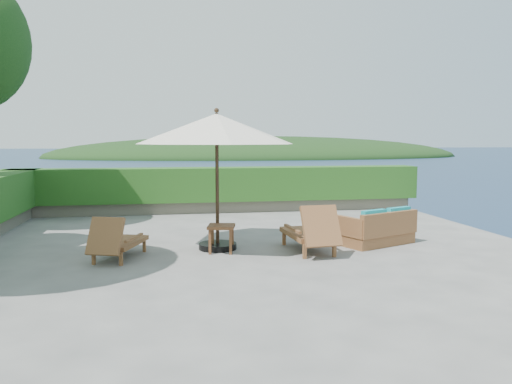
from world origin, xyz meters
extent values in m
plane|color=gray|center=(0.00, 0.00, 0.00)|extent=(12.00, 12.00, 0.00)
cube|color=#504A3F|center=(0.00, 0.00, -1.55)|extent=(12.00, 12.00, 3.00)
ellipsoid|color=black|center=(25.00, 140.00, -3.00)|extent=(126.00, 57.60, 12.60)
cube|color=#736B5C|center=(0.00, 5.60, 0.18)|extent=(12.00, 0.60, 0.36)
cube|color=#234E16|center=(0.00, 5.60, 0.85)|extent=(12.40, 0.90, 1.00)
cylinder|color=black|center=(-0.54, 0.45, 0.06)|extent=(0.80, 0.80, 0.12)
cylinder|color=#312011|center=(-0.54, 0.45, 1.35)|extent=(0.07, 0.07, 2.70)
cone|color=beige|center=(-0.54, 0.45, 2.40)|extent=(3.33, 3.33, 0.59)
sphere|color=#312011|center=(-0.54, 0.45, 2.75)|extent=(0.10, 0.10, 0.10)
cube|color=brown|center=(-2.81, -0.44, 0.12)|extent=(0.07, 0.07, 0.24)
cube|color=brown|center=(-2.33, -0.60, 0.12)|extent=(0.07, 0.07, 0.24)
cube|color=brown|center=(-2.46, 0.59, 0.12)|extent=(0.07, 0.07, 0.24)
cube|color=brown|center=(-1.98, 0.42, 0.12)|extent=(0.07, 0.07, 0.24)
cube|color=brown|center=(-2.36, 0.08, 0.27)|extent=(0.94, 1.31, 0.08)
cube|color=brown|center=(-2.58, -0.57, 0.52)|extent=(0.69, 0.55, 0.63)
cube|color=brown|center=(-2.71, 0.00, 0.41)|extent=(0.30, 0.75, 0.05)
cube|color=brown|center=(-2.13, -0.19, 0.41)|extent=(0.30, 0.75, 0.05)
cube|color=brown|center=(0.96, -0.66, 0.14)|extent=(0.07, 0.07, 0.27)
cube|color=brown|center=(1.54, -0.61, 0.14)|extent=(0.07, 0.07, 0.27)
cube|color=brown|center=(0.86, 0.60, 0.14)|extent=(0.07, 0.07, 0.27)
cube|color=brown|center=(1.45, 0.65, 0.14)|extent=(0.07, 0.07, 0.27)
cube|color=brown|center=(1.19, 0.10, 0.32)|extent=(0.80, 1.41, 0.09)
cube|color=brown|center=(1.25, -0.69, 0.61)|extent=(0.73, 0.50, 0.74)
cube|color=brown|center=(0.85, -0.14, 0.47)|extent=(0.13, 0.90, 0.05)
cube|color=brown|center=(1.56, -0.08, 0.47)|extent=(0.13, 0.90, 0.05)
cube|color=brown|center=(-0.73, -0.01, 0.24)|extent=(0.06, 0.06, 0.48)
cube|color=brown|center=(-0.35, -0.09, 0.24)|extent=(0.06, 0.06, 0.48)
cube|color=brown|center=(-0.65, 0.38, 0.24)|extent=(0.06, 0.06, 0.48)
cube|color=brown|center=(-0.26, 0.29, 0.24)|extent=(0.06, 0.06, 0.48)
cube|color=brown|center=(-0.50, 0.14, 0.51)|extent=(0.60, 0.60, 0.05)
cube|color=brown|center=(2.78, 0.37, 0.17)|extent=(1.75, 1.34, 0.35)
cube|color=brown|center=(2.93, 0.04, 0.48)|extent=(1.49, 0.74, 0.48)
cube|color=brown|center=(2.10, 0.07, 0.44)|extent=(0.41, 0.76, 0.39)
cube|color=brown|center=(3.47, 0.67, 0.44)|extent=(0.41, 0.76, 0.39)
cube|color=teal|center=(2.43, 0.27, 0.43)|extent=(0.87, 0.85, 0.16)
cube|color=teal|center=(3.10, 0.56, 0.43)|extent=(0.87, 0.85, 0.16)
cube|color=teal|center=(2.56, -0.03, 0.63)|extent=(0.61, 0.36, 0.31)
cube|color=teal|center=(3.23, 0.26, 0.63)|extent=(0.61, 0.36, 0.31)
camera|label=1|loc=(-1.46, -9.37, 2.19)|focal=35.00mm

